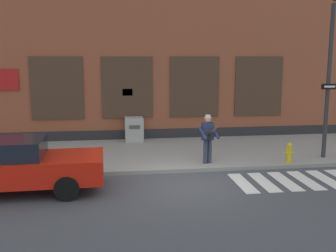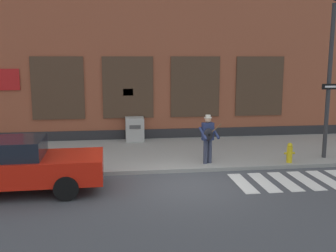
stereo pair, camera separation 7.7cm
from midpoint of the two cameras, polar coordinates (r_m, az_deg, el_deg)
name	(u,v)px [view 2 (the right image)]	position (r m, az deg, el deg)	size (l,w,h in m)	color
ground_plane	(186,184)	(11.88, 2.87, -8.47)	(160.00, 160.00, 0.00)	#424449
sidewalk	(170,153)	(15.41, 0.38, -3.90)	(28.00, 5.10, 0.13)	gray
building_backdrop	(157,48)	(19.48, -1.48, 11.26)	(28.00, 4.06, 8.41)	brown
crosswalk	(326,180)	(13.25, 22.10, -7.22)	(5.78, 1.90, 0.01)	silver
red_car	(18,165)	(11.78, -20.80, -5.37)	(4.64, 2.06, 1.53)	red
busker	(208,136)	(13.51, 5.98, -1.49)	(0.78, 0.65, 1.69)	#33384C
utility_box	(135,129)	(17.22, -4.72, -0.46)	(0.79, 0.69, 1.04)	#ADADA8
fire_hydrant	(290,153)	(14.34, 17.37, -3.73)	(0.38, 0.20, 0.70)	gold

